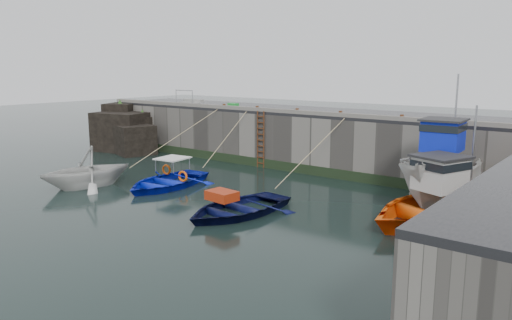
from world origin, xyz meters
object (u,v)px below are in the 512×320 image
Objects in this scene: ladder at (261,140)px; bollard_a at (224,106)px; fish_crate at (233,106)px; boat_near_blue at (167,186)px; boat_far_white at (444,178)px; bollard_b at (257,108)px; boat_near_white at (87,187)px; boat_far_orange at (448,207)px; bollard_d at (340,114)px; boat_near_navy at (237,213)px; bollard_e at (402,118)px; bollard_c at (297,111)px.

ladder is 3.47m from bollard_a.
fish_crate is at bearing 50.07° from bollard_a.
boat_near_blue is 0.69× the size of boat_far_white.
bollard_b is (2.50, 0.00, 0.00)m from bollard_a.
boat_near_white is 0.60× the size of boat_far_white.
boat_far_orange is at bearing -70.61° from boat_far_white.
boat_near_white is 0.47× the size of boat_far_orange.
bollard_d reaches higher than boat_near_white.
boat_near_white is at bearing -140.03° from boat_far_orange.
ladder is at bearing 127.15° from boat_near_navy.
bollard_e is at bearing 2.40° from ladder.
boat_near_white is 9.69m from bollard_a.
bollard_c is 1.00× the size of bollard_d.
boat_far_white is at bearing -9.62° from bollard_b.
bollard_a is 5.20m from bollard_c.
bollard_c is at bearing 69.57° from boat_near_white.
fish_crate reaches higher than bollard_e.
bollard_c is (-2.58, 8.10, 3.30)m from boat_near_navy.
boat_near_white is 0.87× the size of boat_near_blue.
boat_near_navy is at bearing -46.12° from bollard_a.
boat_far_white is 11.52m from bollard_b.
boat_far_orange reaches higher than boat_near_navy.
boat_far_white reaches higher than boat_near_blue.
bollard_a and bollard_d have the same top height.
fish_crate is at bearing 167.00° from boat_far_white.
boat_far_white is at bearing -35.48° from bollard_e.
boat_near_navy is 0.68× the size of boat_far_white.
bollard_a reaches higher than boat_near_navy.
ladder is at bearing 168.55° from boat_far_white.
boat_far_orange is 15.26m from bollard_a.
fish_crate is 2.11× the size of bollard_b.
boat_far_orange is at bearing 31.45° from boat_near_white.
ladder is 2.81m from bollard_c.
bollard_e reaches higher than ladder.
bollard_c is at bearing 0.00° from bollard_a.
bollard_a is 1.00× the size of bollard_e.
boat_far_orange is (12.26, 2.83, 0.51)m from boat_near_blue.
boat_near_white is 15.17× the size of bollard_a.
boat_near_blue is (-0.77, -6.40, -1.59)m from ladder.
ladder reaches higher than boat_near_white.
boat_near_white is at bearing -113.03° from ladder.
bollard_a is at bearing 180.00° from bollard_b.
boat_near_navy is 8.74m from bollard_d.
boat_far_white reaches higher than bollard_e.
bollard_b reaches higher than boat_near_navy.
bollard_a is at bearing 168.97° from boat_far_white.
bollard_d is (4.80, 0.34, 1.71)m from ladder.
bollard_d is at bearing 158.95° from boat_far_white.
boat_near_white is 15.17× the size of bollard_e.
ladder is 5.42× the size of fish_crate.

